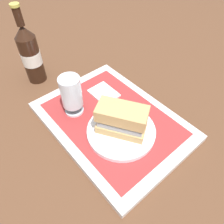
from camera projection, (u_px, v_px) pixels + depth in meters
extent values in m
plane|color=brown|center=(112.00, 123.00, 0.66)|extent=(3.00, 3.00, 0.00)
cube|color=silver|center=(112.00, 121.00, 0.65)|extent=(0.44, 0.32, 0.02)
cube|color=#9E2D2D|center=(112.00, 119.00, 0.64)|extent=(0.38, 0.27, 0.00)
cylinder|color=white|center=(121.00, 131.00, 0.60)|extent=(0.19, 0.19, 0.01)
cube|color=tan|center=(121.00, 127.00, 0.59)|extent=(0.14, 0.12, 0.02)
cube|color=#9EA3A8|center=(122.00, 122.00, 0.57)|extent=(0.13, 0.11, 0.02)
cube|color=silver|center=(122.00, 119.00, 0.56)|extent=(0.12, 0.10, 0.01)
sphere|color=#47932D|center=(103.00, 112.00, 0.56)|extent=(0.04, 0.04, 0.04)
cube|color=tan|center=(122.00, 114.00, 0.55)|extent=(0.14, 0.12, 0.04)
cylinder|color=silver|center=(74.00, 110.00, 0.66)|extent=(0.06, 0.06, 0.01)
cylinder|color=silver|center=(74.00, 107.00, 0.65)|extent=(0.01, 0.01, 0.02)
cylinder|color=silver|center=(71.00, 92.00, 0.60)|extent=(0.06, 0.06, 0.09)
cylinder|color=gold|center=(72.00, 95.00, 0.61)|extent=(0.06, 0.06, 0.07)
cylinder|color=white|center=(70.00, 84.00, 0.58)|extent=(0.05, 0.05, 0.01)
cube|color=white|center=(104.00, 93.00, 0.71)|extent=(0.09, 0.07, 0.01)
cylinder|color=black|center=(32.00, 60.00, 0.74)|extent=(0.06, 0.06, 0.17)
cylinder|color=silver|center=(31.00, 58.00, 0.73)|extent=(0.07, 0.07, 0.05)
cone|color=black|center=(23.00, 31.00, 0.66)|extent=(0.06, 0.06, 0.04)
cylinder|color=black|center=(18.00, 16.00, 0.63)|extent=(0.02, 0.02, 0.05)
cylinder|color=#BFB74C|center=(14.00, 5.00, 0.60)|extent=(0.03, 0.03, 0.01)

